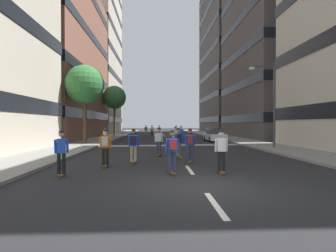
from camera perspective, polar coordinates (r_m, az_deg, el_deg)
The scene contains 26 objects.
ground_plane at distance 36.84m, azimuth -0.39°, elevation -2.64°, with size 169.43×169.43×0.00m, color black.
sidewalk_left at distance 40.90m, azimuth -12.29°, elevation -2.24°, with size 3.62×77.66×0.14m, color gray.
sidewalk_right at distance 41.50m, azimuth 10.92°, elevation -2.20°, with size 3.62×77.66×0.14m, color gray.
lane_markings at distance 39.10m, azimuth -0.53°, elevation -2.45°, with size 0.16×67.20×0.01m.
building_left_mid at distance 40.61m, azimuth -24.50°, elevation 12.91°, with size 12.28×22.66×21.37m.
building_left_far at distance 62.16m, azimuth -16.83°, elevation 14.19°, with size 12.28×19.52×33.30m.
building_right_mid at distance 43.96m, azimuth 22.98°, elevation 22.13°, with size 12.28×18.22×36.32m.
building_right_far at distance 63.02m, azimuth 14.09°, elevation 14.36°, with size 12.28×21.86×34.06m.
parked_car_near at distance 30.73m, azimuth 10.02°, elevation -1.97°, with size 1.82×4.40×1.52m.
street_tree_near at distance 44.99m, azimuth -11.46°, elevation 6.02°, with size 3.85×3.85×8.18m.
street_tree_mid at distance 26.88m, azimuth -17.52°, elevation 8.48°, with size 3.70×3.70×7.51m.
streetlamp_right at distance 22.54m, azimuth 21.08°, elevation 5.85°, with size 2.13×0.30×6.50m.
skater_0 at distance 40.73m, azimuth 1.78°, elevation -0.91°, with size 0.55×0.92×1.78m.
skater_1 at distance 44.65m, azimuth -1.91°, elevation -0.79°, with size 0.55×0.92×1.78m.
skater_2 at distance 13.95m, azimuth 4.79°, elevation -3.65°, with size 0.55×0.91×1.78m.
skater_3 at distance 12.65m, azimuth -13.38°, elevation -4.09°, with size 0.55×0.91×1.78m.
skater_4 at distance 11.09m, azimuth -22.02°, elevation -4.92°, with size 0.57×0.92×1.78m.
skater_5 at distance 10.61m, azimuth 0.94°, elevation -4.97°, with size 0.55×0.92×1.78m.
skater_6 at distance 47.18m, azimuth -4.77°, elevation -0.72°, with size 0.53×0.90×1.78m.
skater_7 at distance 16.79m, azimuth -2.02°, elevation -3.05°, with size 0.55×0.92×1.78m.
skater_8 at distance 30.66m, azimuth 2.82°, elevation -1.44°, with size 0.56×0.92×1.78m.
skater_9 at distance 42.55m, azimuth -3.49°, elevation -0.85°, with size 0.54×0.91×1.78m.
skater_10 at distance 21.84m, azimuth 1.59°, elevation -2.15°, with size 0.54×0.91×1.78m.
skater_11 at distance 13.62m, azimuth -7.44°, elevation -3.76°, with size 0.55×0.91×1.78m.
skater_12 at distance 15.85m, azimuth 2.32°, elevation -3.15°, with size 0.53×0.90×1.78m.
skater_13 at distance 11.05m, azimuth 11.43°, elevation -4.92°, with size 0.55×0.92×1.78m.
Camera 1 is at (-1.50, -8.51, 2.03)m, focal length 28.27 mm.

